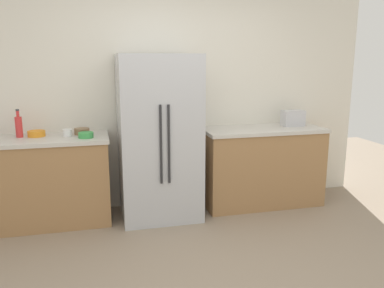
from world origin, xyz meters
TOP-DOWN VIEW (x-y plane):
  - ground_plane at (0.00, 0.00)m, footprint 9.58×9.58m
  - kitchen_back_panel at (0.00, 1.87)m, footprint 4.79×0.10m
  - counter_left at (-1.51, 1.52)m, footprint 1.56×0.61m
  - counter_right at (1.04, 1.52)m, footprint 1.41×0.61m
  - refrigerator at (-0.20, 1.45)m, footprint 0.84×0.73m
  - toaster at (1.44, 1.57)m, footprint 0.26×0.15m
  - bottle_a at (-1.61, 1.61)m, footprint 0.07×0.07m
  - cup_a at (-1.14, 1.55)m, footprint 0.09×0.09m
  - bowl_a at (-1.45, 1.61)m, footprint 0.18×0.18m
  - bowl_b at (-1.00, 1.62)m, footprint 0.16×0.16m
  - bowl_c at (-0.95, 1.41)m, footprint 0.15×0.15m

SIDE VIEW (x-z plane):
  - ground_plane at x=0.00m, z-range 0.00..0.00m
  - counter_left at x=-1.51m, z-range 0.00..0.92m
  - counter_right at x=1.04m, z-range 0.00..0.92m
  - refrigerator at x=-0.20m, z-range 0.00..1.76m
  - bowl_c at x=-0.95m, z-range 0.92..0.98m
  - bowl_a at x=-1.45m, z-range 0.92..0.98m
  - bowl_b at x=-1.00m, z-range 0.92..0.99m
  - cup_a at x=-1.14m, z-range 0.92..0.99m
  - toaster at x=1.44m, z-range 0.92..1.11m
  - bottle_a at x=-1.61m, z-range 0.89..1.18m
  - kitchen_back_panel at x=0.00m, z-range 0.00..2.79m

